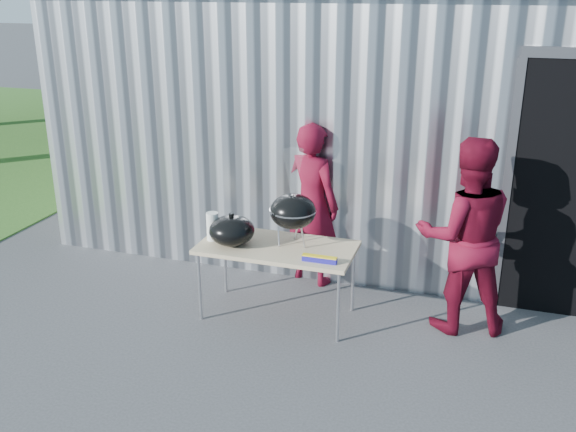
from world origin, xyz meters
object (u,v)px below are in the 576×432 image
(person_cook, at_px, (312,204))
(kettle_grill, at_px, (293,204))
(folding_table, at_px, (277,249))
(person_bystander, at_px, (465,236))

(person_cook, bearing_deg, kettle_grill, 112.85)
(folding_table, distance_m, kettle_grill, 0.48)
(folding_table, distance_m, person_bystander, 1.76)
(person_cook, height_order, person_bystander, person_bystander)
(person_cook, distance_m, person_bystander, 1.71)
(person_cook, relative_size, person_bystander, 0.95)
(folding_table, distance_m, person_cook, 0.91)
(folding_table, bearing_deg, person_cook, 83.84)
(folding_table, height_order, kettle_grill, kettle_grill)
(person_bystander, bearing_deg, folding_table, -4.65)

